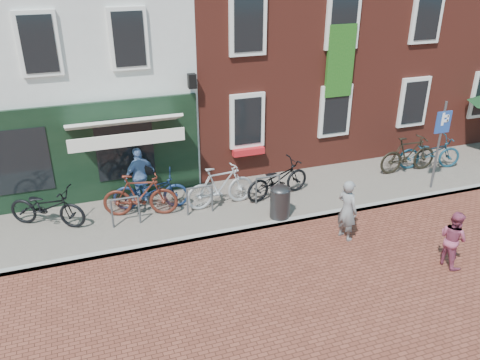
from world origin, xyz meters
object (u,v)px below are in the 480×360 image
object	(u,v)px
bicycle_2	(151,190)
parking_sign	(441,134)
litter_bin	(280,200)
bicycle_1	(140,195)
woman	(347,210)
bicycle_0	(47,207)
cafe_person	(140,175)
bicycle_3	(220,186)
bicycle_4	(278,179)
bicycle_5	(408,154)
boy	(453,239)
bicycle_6	(429,153)

from	to	relation	value
bicycle_2	parking_sign	bearing A→B (deg)	-88.61
litter_bin	bicycle_1	bearing A→B (deg)	159.43
woman	bicycle_0	distance (m)	7.74
litter_bin	cafe_person	distance (m)	4.03
bicycle_3	bicycle_4	world-z (taller)	bicycle_3
parking_sign	bicycle_5	xyz separation A→B (m)	(-0.01, 1.24, -1.12)
boy	bicycle_0	distance (m)	10.07
woman	bicycle_5	xyz separation A→B (m)	(3.87, 2.77, -0.10)
bicycle_2	bicycle_5	distance (m)	8.30
bicycle_6	bicycle_1	bearing A→B (deg)	104.41
bicycle_2	woman	bearing A→B (deg)	-112.76
bicycle_4	cafe_person	bearing A→B (deg)	63.55
woman	bicycle_4	distance (m)	2.66
cafe_person	bicycle_4	world-z (taller)	cafe_person
boy	bicycle_3	xyz separation A→B (m)	(-4.27, 4.34, 0.01)
woman	bicycle_1	bearing A→B (deg)	43.21
cafe_person	bicycle_2	size ratio (longest dim) A/B	0.80
bicycle_4	bicycle_5	world-z (taller)	bicycle_5
bicycle_0	bicycle_2	bearing A→B (deg)	-60.51
cafe_person	bicycle_2	bearing A→B (deg)	88.65
boy	bicycle_2	bearing A→B (deg)	44.86
litter_bin	cafe_person	size ratio (longest dim) A/B	0.60
litter_bin	bicycle_3	bearing A→B (deg)	139.27
bicycle_1	litter_bin	bearing A→B (deg)	-96.03
bicycle_4	bicycle_5	distance (m)	4.69
parking_sign	bicycle_6	world-z (taller)	parking_sign
bicycle_1	woman	bearing A→B (deg)	-105.05
litter_bin	woman	distance (m)	1.85
litter_bin	bicycle_5	bearing A→B (deg)	15.25
bicycle_1	bicycle_5	xyz separation A→B (m)	(8.64, 0.06, 0.00)
cafe_person	bicycle_1	size ratio (longest dim) A/B	0.82
bicycle_1	bicycle_6	world-z (taller)	bicycle_1
bicycle_1	bicycle_6	bearing A→B (deg)	-74.97
woman	bicycle_0	xyz separation A→B (m)	(-7.15, 2.96, -0.16)
bicycle_4	boy	bearing A→B (deg)	-161.93
bicycle_5	bicycle_6	xyz separation A→B (m)	(0.85, 0.02, -0.06)
bicycle_2	bicycle_4	world-z (taller)	same
parking_sign	bicycle_4	xyz separation A→B (m)	(-4.69, 1.01, -1.18)
parking_sign	boy	bearing A→B (deg)	-122.89
boy	bicycle_3	world-z (taller)	boy
cafe_person	bicycle_3	distance (m)	2.31
boy	bicycle_5	xyz separation A→B (m)	(2.15, 4.59, 0.01)
parking_sign	bicycle_5	size ratio (longest dim) A/B	1.34
bicycle_3	parking_sign	bearing A→B (deg)	-103.69
bicycle_2	bicycle_6	size ratio (longest dim) A/B	1.00
parking_sign	woman	bearing A→B (deg)	-158.54
bicycle_0	bicycle_6	bearing A→B (deg)	-62.78
cafe_person	bicycle_4	bearing A→B (deg)	140.90
cafe_person	bicycle_3	bearing A→B (deg)	129.81
bicycle_5	boy	bearing A→B (deg)	156.15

